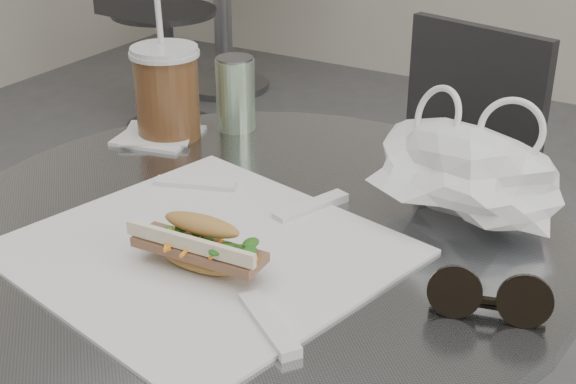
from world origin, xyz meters
The scene contains 9 objects.
chair_far centered at (-0.05, 0.93, 0.35)m, with size 0.42×0.45×0.78m.
bg_chair centered at (-1.50, 1.82, 0.34)m, with size 0.40×0.41×0.76m.
sandwich_paper centered at (-0.01, 0.11, 0.74)m, with size 0.38×0.36×0.00m, color white.
banh_mi centered at (0.01, 0.07, 0.77)m, with size 0.18×0.08×0.06m.
iced_coffee centered at (-0.26, 0.36, 0.81)m, with size 0.10×0.10×0.29m.
sunglasses centered at (0.30, 0.15, 0.76)m, with size 0.12×0.06×0.05m.
plastic_bag centered at (0.20, 0.34, 0.79)m, with size 0.22×0.17×0.11m, color white, non-canonical shape.
napkin_stack centered at (-0.27, 0.35, 0.74)m, with size 0.14×0.14×0.01m.
drink_can centered at (-0.19, 0.44, 0.80)m, with size 0.06×0.06×0.11m.
Camera 1 is at (0.46, -0.51, 1.19)m, focal length 50.00 mm.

